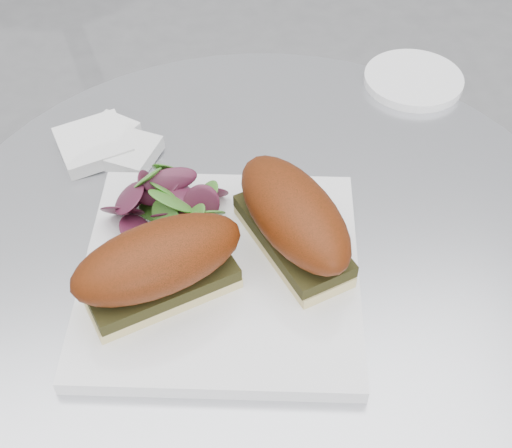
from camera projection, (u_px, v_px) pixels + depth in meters
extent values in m
cylinder|color=silver|center=(264.00, 247.00, 0.75)|extent=(0.70, 0.70, 0.02)
cylinder|color=silver|center=(262.00, 417.00, 1.01)|extent=(0.07, 0.07, 0.71)
cube|color=white|center=(221.00, 273.00, 0.70)|extent=(0.32, 0.32, 0.02)
cube|color=#D8CA87|center=(163.00, 289.00, 0.67)|extent=(0.15, 0.10, 0.01)
cube|color=black|center=(161.00, 280.00, 0.66)|extent=(0.15, 0.10, 0.01)
ellipsoid|color=#601F09|center=(158.00, 259.00, 0.64)|extent=(0.18, 0.12, 0.06)
cube|color=#D8CA87|center=(292.00, 244.00, 0.71)|extent=(0.10, 0.15, 0.01)
cube|color=black|center=(293.00, 235.00, 0.70)|extent=(0.10, 0.15, 0.01)
ellipsoid|color=#601F09|center=(294.00, 212.00, 0.68)|extent=(0.12, 0.18, 0.06)
cylinder|color=white|center=(413.00, 80.00, 0.93)|extent=(0.13, 0.13, 0.01)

